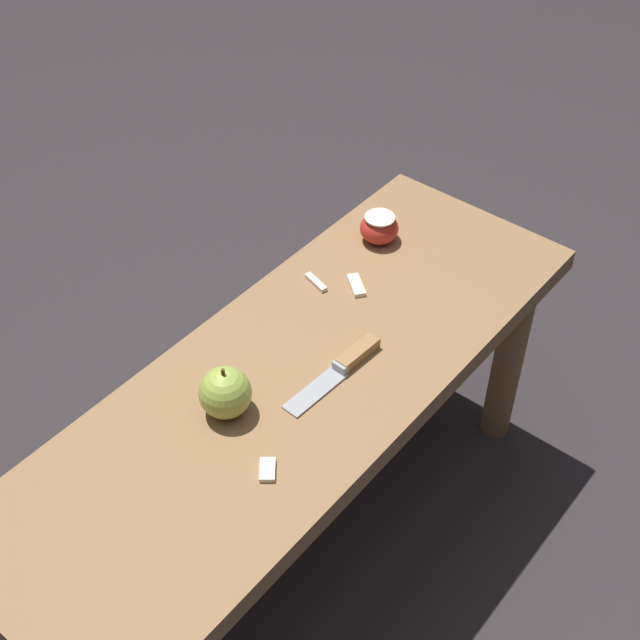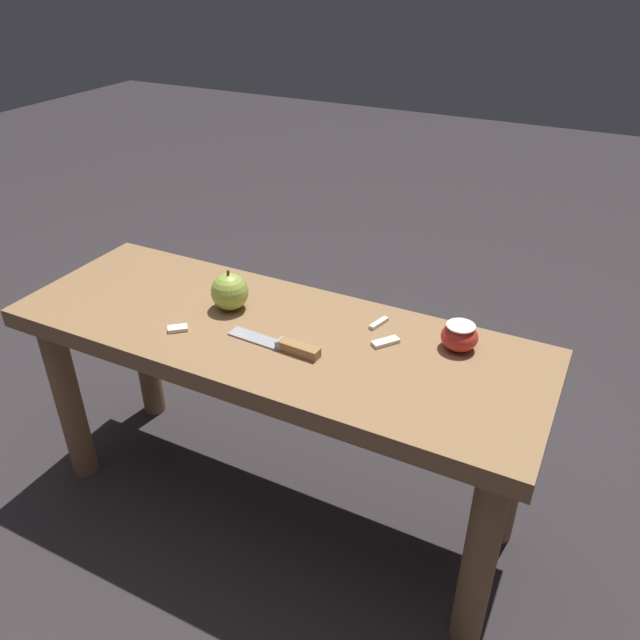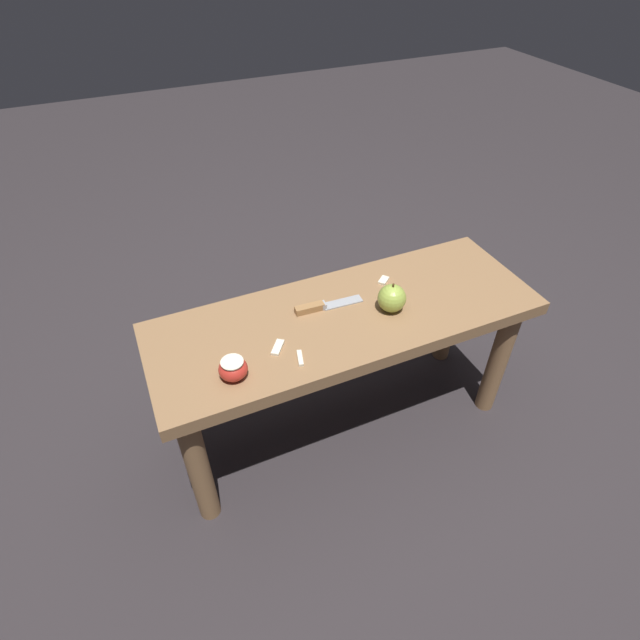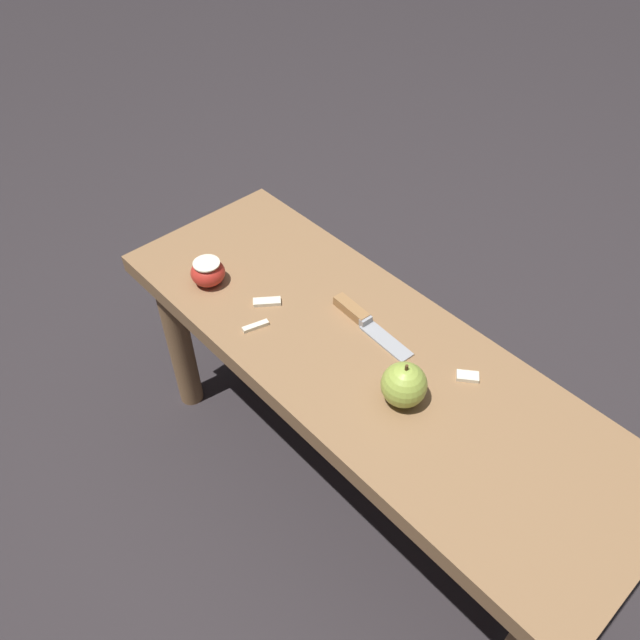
{
  "view_description": "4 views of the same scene",
  "coord_description": "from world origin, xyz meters",
  "px_view_note": "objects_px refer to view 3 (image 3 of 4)",
  "views": [
    {
      "loc": [
        -0.71,
        -0.63,
        1.51
      ],
      "look_at": [
        0.09,
        0.03,
        0.52
      ],
      "focal_mm": 50.0,
      "sensor_mm": 36.0,
      "label": 1
    },
    {
      "loc": [
        0.57,
        -0.91,
        1.16
      ],
      "look_at": [
        0.09,
        0.03,
        0.52
      ],
      "focal_mm": 35.0,
      "sensor_mm": 36.0,
      "label": 2
    },
    {
      "loc": [
        0.5,
        0.94,
        1.39
      ],
      "look_at": [
        0.09,
        0.03,
        0.52
      ],
      "focal_mm": 28.0,
      "sensor_mm": 36.0,
      "label": 3
    },
    {
      "loc": [
        -0.52,
        0.59,
        1.35
      ],
      "look_at": [
        0.09,
        0.03,
        0.52
      ],
      "focal_mm": 35.0,
      "sensor_mm": 36.0,
      "label": 4
    }
  ],
  "objects_px": {
    "wooden_bench": "(346,336)",
    "apple_whole": "(392,298)",
    "apple_cut": "(233,369)",
    "knife": "(319,307)"
  },
  "relations": [
    {
      "from": "wooden_bench",
      "to": "apple_whole",
      "type": "relative_size",
      "value": 12.36
    },
    {
      "from": "wooden_bench",
      "to": "apple_whole",
      "type": "bearing_deg",
      "value": 164.45
    },
    {
      "from": "knife",
      "to": "apple_cut",
      "type": "height_order",
      "value": "apple_cut"
    },
    {
      "from": "wooden_bench",
      "to": "apple_whole",
      "type": "distance_m",
      "value": 0.18
    },
    {
      "from": "knife",
      "to": "apple_whole",
      "type": "bearing_deg",
      "value": -21.3
    },
    {
      "from": "apple_whole",
      "to": "apple_cut",
      "type": "xyz_separation_m",
      "value": [
        0.48,
        0.07,
        -0.01
      ]
    },
    {
      "from": "wooden_bench",
      "to": "apple_cut",
      "type": "height_order",
      "value": "apple_cut"
    },
    {
      "from": "knife",
      "to": "apple_cut",
      "type": "distance_m",
      "value": 0.33
    },
    {
      "from": "apple_cut",
      "to": "knife",
      "type": "bearing_deg",
      "value": -152.52
    },
    {
      "from": "apple_whole",
      "to": "apple_cut",
      "type": "height_order",
      "value": "apple_whole"
    }
  ]
}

